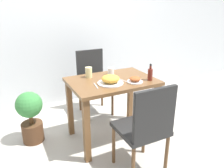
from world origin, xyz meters
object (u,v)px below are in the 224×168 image
object	(u,v)px
potted_plant_left	(30,115)
food_plate	(110,80)
drink_cup	(111,71)
juice_glass	(89,72)
sauce_bottle	(150,74)
chair_far	(93,78)
side_plate	(135,80)
chair_near	(146,126)

from	to	relation	value
potted_plant_left	food_plate	bearing A→B (deg)	-29.00
drink_cup	potted_plant_left	bearing A→B (deg)	169.84
juice_glass	sauce_bottle	distance (m)	0.69
chair_far	food_plate	size ratio (longest dim) A/B	3.31
side_plate	sauce_bottle	size ratio (longest dim) A/B	0.91
chair_far	sauce_bottle	xyz separation A→B (m)	(0.29, -0.94, 0.29)
sauce_bottle	potted_plant_left	xyz separation A→B (m)	(-1.23, 0.54, -0.46)
food_plate	sauce_bottle	size ratio (longest dim) A/B	1.45
chair_far	potted_plant_left	distance (m)	1.03
juice_glass	food_plate	bearing A→B (deg)	-66.25
food_plate	juice_glass	xyz separation A→B (m)	(-0.13, 0.29, 0.02)
food_plate	juice_glass	bearing A→B (deg)	113.75
food_plate	potted_plant_left	distance (m)	1.00
juice_glass	potted_plant_left	world-z (taller)	juice_glass
chair_near	potted_plant_left	bearing A→B (deg)	-50.33
food_plate	sauce_bottle	distance (m)	0.45
chair_far	sauce_bottle	world-z (taller)	sauce_bottle
chair_near	potted_plant_left	xyz separation A→B (m)	(-0.85, 1.02, -0.17)
juice_glass	potted_plant_left	bearing A→B (deg)	167.53
chair_far	potted_plant_left	bearing A→B (deg)	-156.73
drink_cup	sauce_bottle	distance (m)	0.47
side_plate	chair_far	bearing A→B (deg)	96.85
food_plate	potted_plant_left	xyz separation A→B (m)	(-0.79, 0.44, -0.43)
chair_near	side_plate	size ratio (longest dim) A/B	5.29
side_plate	sauce_bottle	bearing A→B (deg)	-5.45
drink_cup	sauce_bottle	size ratio (longest dim) A/B	0.44
juice_glass	potted_plant_left	size ratio (longest dim) A/B	0.20
food_plate	juice_glass	world-z (taller)	juice_glass
chair_near	drink_cup	world-z (taller)	chair_near
drink_cup	juice_glass	distance (m)	0.27
food_plate	side_plate	bearing A→B (deg)	-18.06
chair_near	juice_glass	distance (m)	0.93
food_plate	potted_plant_left	world-z (taller)	food_plate
chair_far	food_plate	world-z (taller)	chair_far
chair_far	drink_cup	size ratio (longest dim) A/B	10.84
chair_near	drink_cup	bearing A→B (deg)	-95.88
chair_far	drink_cup	xyz separation A→B (m)	(0.00, -0.57, 0.26)
drink_cup	potted_plant_left	xyz separation A→B (m)	(-0.93, 0.17, -0.43)
chair_far	drink_cup	distance (m)	0.62
sauce_bottle	food_plate	bearing A→B (deg)	167.11
side_plate	potted_plant_left	xyz separation A→B (m)	(-1.04, 0.52, -0.41)
food_plate	potted_plant_left	bearing A→B (deg)	151.00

